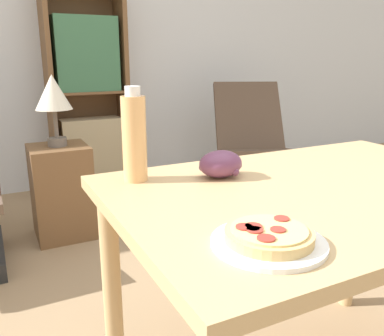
# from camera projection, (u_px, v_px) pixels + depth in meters

# --- Properties ---
(wall_back) EXTENTS (8.00, 0.05, 2.60)m
(wall_back) POSITION_uv_depth(u_px,v_px,m) (90.00, 30.00, 3.34)
(wall_back) COLOR silver
(wall_back) RESTS_ON ground_plane
(dining_table) EXTENTS (1.19, 0.79, 0.74)m
(dining_table) POSITION_uv_depth(u_px,v_px,m) (322.00, 219.00, 1.17)
(dining_table) COLOR tan
(dining_table) RESTS_ON ground_plane
(pizza_on_plate) EXTENTS (0.22, 0.22, 0.04)m
(pizza_on_plate) POSITION_uv_depth(u_px,v_px,m) (269.00, 238.00, 0.77)
(pizza_on_plate) COLOR white
(pizza_on_plate) RESTS_ON dining_table
(grape_bunch) EXTENTS (0.14, 0.10, 0.08)m
(grape_bunch) POSITION_uv_depth(u_px,v_px,m) (221.00, 164.00, 1.20)
(grape_bunch) COLOR #6B3856
(grape_bunch) RESTS_ON dining_table
(drink_bottle) EXTENTS (0.07, 0.07, 0.27)m
(drink_bottle) POSITION_uv_depth(u_px,v_px,m) (134.00, 137.00, 1.15)
(drink_bottle) COLOR #EFB270
(drink_bottle) RESTS_ON dining_table
(lounge_chair_far) EXTENTS (0.77, 0.91, 0.88)m
(lounge_chair_far) POSITION_uv_depth(u_px,v_px,m) (252.00, 158.00, 3.32)
(lounge_chair_far) COLOR black
(lounge_chair_far) RESTS_ON ground_plane
(bookshelf) EXTENTS (0.62, 0.30, 1.62)m
(bookshelf) POSITION_uv_depth(u_px,v_px,m) (88.00, 100.00, 3.30)
(bookshelf) COLOR brown
(bookshelf) RESTS_ON ground_plane
(side_table) EXTENTS (0.34, 0.34, 0.57)m
(side_table) POSITION_uv_depth(u_px,v_px,m) (62.00, 191.00, 2.50)
(side_table) COLOR brown
(side_table) RESTS_ON ground_plane
(table_lamp) EXTENTS (0.21, 0.21, 0.42)m
(table_lamp) POSITION_uv_depth(u_px,v_px,m) (53.00, 96.00, 2.34)
(table_lamp) COLOR #665B51
(table_lamp) RESTS_ON side_table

